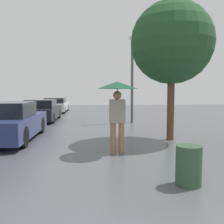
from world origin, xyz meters
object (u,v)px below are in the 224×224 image
at_px(parked_car_farthest, 56,105).
at_px(tree, 172,43).
at_px(street_lamp, 132,68).
at_px(pedestrian, 117,97).
at_px(parked_car_third, 42,111).
at_px(parked_car_second, 11,122).
at_px(trash_bin, 189,165).

relative_size(parked_car_farthest, tree, 0.95).
bearing_deg(street_lamp, pedestrian, -102.87).
bearing_deg(street_lamp, parked_car_third, 165.19).
bearing_deg(tree, parked_car_third, 131.78).
distance_m(pedestrian, street_lamp, 6.90).
height_order(pedestrian, parked_car_farthest, pedestrian).
bearing_deg(parked_car_third, parked_car_second, -89.60).
xyz_separation_m(street_lamp, trash_bin, (-0.49, -9.02, -2.54)).
xyz_separation_m(parked_car_third, parked_car_farthest, (-0.05, 6.13, -0.01)).
height_order(pedestrian, parked_car_second, pedestrian).
bearing_deg(pedestrian, trash_bin, -67.36).
height_order(parked_car_farthest, street_lamp, street_lamp).
height_order(tree, street_lamp, tree).
xyz_separation_m(parked_car_second, trash_bin, (4.47, -4.59, -0.26)).
relative_size(parked_car_second, tree, 0.90).
xyz_separation_m(pedestrian, parked_car_farthest, (-3.55, 14.04, -0.98)).
bearing_deg(trash_bin, pedestrian, 112.64).
xyz_separation_m(tree, trash_bin, (-1.02, -4.16, -2.94)).
height_order(pedestrian, trash_bin, pedestrian).
relative_size(parked_car_second, trash_bin, 5.95).
relative_size(parked_car_third, street_lamp, 0.91).
bearing_deg(street_lamp, parked_car_second, -138.18).
height_order(parked_car_third, street_lamp, street_lamp).
xyz_separation_m(parked_car_farthest, trash_bin, (4.56, -16.47, -0.20)).
relative_size(pedestrian, trash_bin, 2.71).
distance_m(pedestrian, trash_bin, 2.88).
bearing_deg(street_lamp, tree, -83.79).
distance_m(parked_car_second, trash_bin, 6.41).
relative_size(parked_car_farthest, street_lamp, 0.96).
distance_m(parked_car_third, street_lamp, 5.67).
bearing_deg(parked_car_second, pedestrian, -31.97).
bearing_deg(parked_car_second, tree, -4.45).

